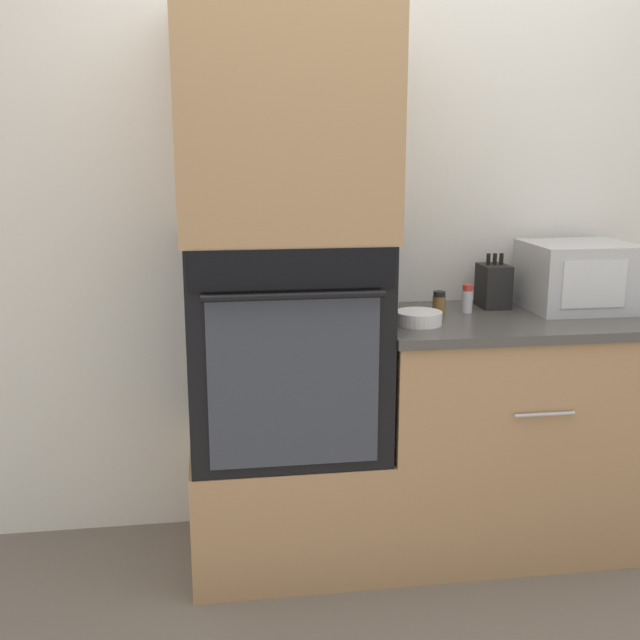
# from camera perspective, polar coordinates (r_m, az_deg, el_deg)

# --- Properties ---
(ground_plane) EXTENTS (12.00, 12.00, 0.00)m
(ground_plane) POSITION_cam_1_polar(r_m,az_deg,el_deg) (2.86, 5.72, -19.69)
(ground_plane) COLOR #6B6056
(wall_back) EXTENTS (8.00, 0.05, 2.50)m
(wall_back) POSITION_cam_1_polar(r_m,az_deg,el_deg) (3.03, 3.39, 7.52)
(wall_back) COLOR silver
(wall_back) RESTS_ON ground_plane
(oven_cabinet_base) EXTENTS (0.71, 0.60, 0.46)m
(oven_cabinet_base) POSITION_cam_1_polar(r_m,az_deg,el_deg) (2.95, -2.55, -13.40)
(oven_cabinet_base) COLOR #A87F56
(oven_cabinet_base) RESTS_ON ground_plane
(wall_oven) EXTENTS (0.69, 0.64, 0.77)m
(wall_oven) POSITION_cam_1_polar(r_m,az_deg,el_deg) (2.73, -2.67, -1.78)
(wall_oven) COLOR black
(wall_oven) RESTS_ON oven_cabinet_base
(oven_cabinet_upper) EXTENTS (0.71, 0.60, 0.80)m
(oven_cabinet_upper) POSITION_cam_1_polar(r_m,az_deg,el_deg) (2.64, -2.87, 14.96)
(oven_cabinet_upper) COLOR #A87F56
(oven_cabinet_upper) RESTS_ON wall_oven
(counter_unit) EXTENTS (1.05, 0.63, 0.92)m
(counter_unit) POSITION_cam_1_polar(r_m,az_deg,el_deg) (3.05, 14.07, -8.08)
(counter_unit) COLOR #A87F56
(counter_unit) RESTS_ON ground_plane
(microwave) EXTENTS (0.40, 0.35, 0.26)m
(microwave) POSITION_cam_1_polar(r_m,az_deg,el_deg) (3.09, 19.07, 3.18)
(microwave) COLOR #B2B5BA
(microwave) RESTS_ON counter_unit
(knife_block) EXTENTS (0.11, 0.14, 0.21)m
(knife_block) POSITION_cam_1_polar(r_m,az_deg,el_deg) (3.04, 13.08, 2.57)
(knife_block) COLOR black
(knife_block) RESTS_ON counter_unit
(bowl) EXTENTS (0.17, 0.17, 0.05)m
(bowl) POSITION_cam_1_polar(r_m,az_deg,el_deg) (2.70, 7.52, 0.16)
(bowl) COLOR white
(bowl) RESTS_ON counter_unit
(condiment_jar_near) EXTENTS (0.05, 0.05, 0.09)m
(condiment_jar_near) POSITION_cam_1_polar(r_m,az_deg,el_deg) (2.87, 9.06, 1.27)
(condiment_jar_near) COLOR brown
(condiment_jar_near) RESTS_ON counter_unit
(condiment_jar_mid) EXTENTS (0.04, 0.04, 0.11)m
(condiment_jar_mid) POSITION_cam_1_polar(r_m,az_deg,el_deg) (2.92, 11.16, 1.59)
(condiment_jar_mid) COLOR silver
(condiment_jar_mid) RESTS_ON counter_unit
(condiment_jar_far) EXTENTS (0.05, 0.05, 0.07)m
(condiment_jar_far) POSITION_cam_1_polar(r_m,az_deg,el_deg) (2.94, 5.54, 1.50)
(condiment_jar_far) COLOR silver
(condiment_jar_far) RESTS_ON counter_unit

